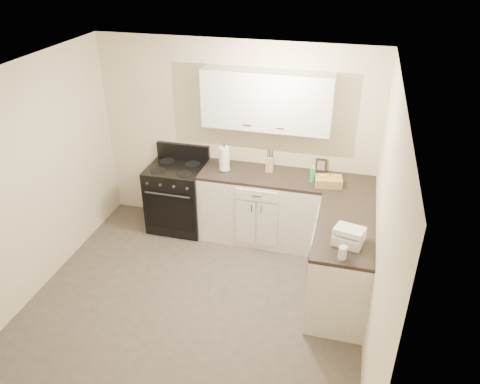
% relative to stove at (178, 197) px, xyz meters
% --- Properties ---
extents(floor, '(3.60, 3.60, 0.00)m').
position_rel_stove_xyz_m(floor, '(0.72, -1.48, -0.46)').
color(floor, '#473F38').
rests_on(floor, ground).
extents(ceiling, '(3.60, 3.60, 0.00)m').
position_rel_stove_xyz_m(ceiling, '(0.72, -1.48, 2.04)').
color(ceiling, white).
rests_on(ceiling, wall_back).
extents(wall_back, '(3.60, 0.00, 3.60)m').
position_rel_stove_xyz_m(wall_back, '(0.72, 0.32, 0.79)').
color(wall_back, beige).
rests_on(wall_back, ground).
extents(wall_right, '(0.00, 3.60, 3.60)m').
position_rel_stove_xyz_m(wall_right, '(2.52, -1.48, 0.79)').
color(wall_right, beige).
rests_on(wall_right, ground).
extents(wall_left, '(0.00, 3.60, 3.60)m').
position_rel_stove_xyz_m(wall_left, '(-1.08, -1.48, 0.79)').
color(wall_left, beige).
rests_on(wall_left, ground).
extents(wall_front, '(3.60, 0.00, 3.60)m').
position_rel_stove_xyz_m(wall_front, '(0.72, -3.28, 0.79)').
color(wall_front, beige).
rests_on(wall_front, ground).
extents(base_cabinets_back, '(1.55, 0.60, 0.90)m').
position_rel_stove_xyz_m(base_cabinets_back, '(1.15, 0.02, -0.01)').
color(base_cabinets_back, white).
rests_on(base_cabinets_back, floor).
extents(base_cabinets_right, '(0.60, 1.90, 0.90)m').
position_rel_stove_xyz_m(base_cabinets_right, '(2.22, -0.63, -0.01)').
color(base_cabinets_right, white).
rests_on(base_cabinets_right, floor).
extents(countertop_back, '(1.55, 0.60, 0.04)m').
position_rel_stove_xyz_m(countertop_back, '(1.15, 0.02, 0.46)').
color(countertop_back, black).
rests_on(countertop_back, base_cabinets_back).
extents(countertop_right, '(0.60, 1.90, 0.04)m').
position_rel_stove_xyz_m(countertop_right, '(2.22, -0.63, 0.46)').
color(countertop_right, black).
rests_on(countertop_right, base_cabinets_right).
extents(upper_cabinets, '(1.55, 0.30, 0.70)m').
position_rel_stove_xyz_m(upper_cabinets, '(1.15, 0.18, 1.38)').
color(upper_cabinets, silver).
rests_on(upper_cabinets, wall_back).
extents(stove, '(0.73, 0.63, 0.89)m').
position_rel_stove_xyz_m(stove, '(0.00, 0.00, 0.00)').
color(stove, black).
rests_on(stove, floor).
extents(knife_block, '(0.09, 0.08, 0.20)m').
position_rel_stove_xyz_m(knife_block, '(1.22, 0.12, 0.58)').
color(knife_block, tan).
rests_on(knife_block, countertop_back).
extents(paper_towel, '(0.17, 0.17, 0.31)m').
position_rel_stove_xyz_m(paper_towel, '(0.66, 0.01, 0.64)').
color(paper_towel, white).
rests_on(paper_towel, countertop_back).
extents(soap_bottle, '(0.08, 0.08, 0.19)m').
position_rel_stove_xyz_m(soap_bottle, '(1.77, -0.03, 0.57)').
color(soap_bottle, '#3C9D57').
rests_on(soap_bottle, countertop_back).
extents(picture_frame, '(0.14, 0.05, 0.17)m').
position_rel_stove_xyz_m(picture_frame, '(1.84, 0.28, 0.56)').
color(picture_frame, black).
rests_on(picture_frame, countertop_back).
extents(wicker_basket, '(0.34, 0.25, 0.10)m').
position_rel_stove_xyz_m(wicker_basket, '(1.97, -0.07, 0.53)').
color(wicker_basket, tan).
rests_on(wicker_basket, countertop_right).
extents(countertop_grill, '(0.33, 0.31, 0.10)m').
position_rel_stove_xyz_m(countertop_grill, '(2.26, -1.20, 0.53)').
color(countertop_grill, white).
rests_on(countertop_grill, countertop_right).
extents(glass_jar, '(0.10, 0.10, 0.13)m').
position_rel_stove_xyz_m(glass_jar, '(2.22, -1.48, 0.55)').
color(glass_jar, silver).
rests_on(glass_jar, countertop_right).
extents(oven_mitt_near, '(0.02, 0.16, 0.28)m').
position_rel_stove_xyz_m(oven_mitt_near, '(1.90, -1.08, 0.08)').
color(oven_mitt_near, black).
rests_on(oven_mitt_near, base_cabinets_right).
extents(oven_mitt_far, '(0.02, 0.16, 0.28)m').
position_rel_stove_xyz_m(oven_mitt_far, '(1.90, -0.85, 0.05)').
color(oven_mitt_far, black).
rests_on(oven_mitt_far, base_cabinets_right).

